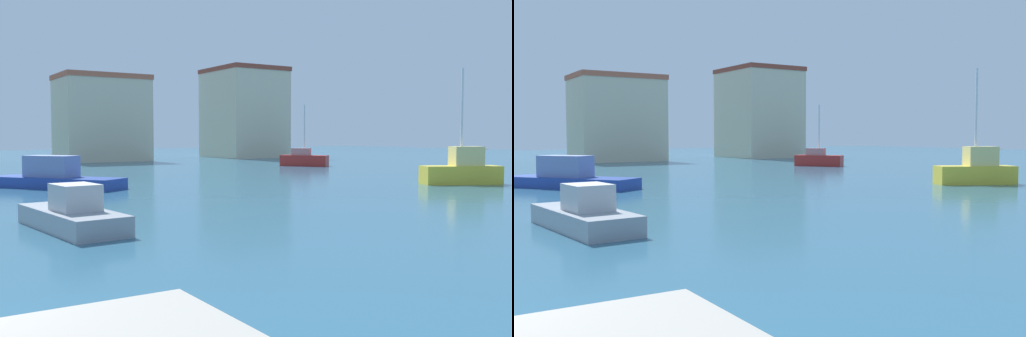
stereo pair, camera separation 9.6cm
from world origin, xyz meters
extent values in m
plane|color=#285670|center=(15.00, 20.00, 0.00)|extent=(160.00, 160.00, 0.00)
cube|color=#B22823|center=(30.28, 31.80, 0.46)|extent=(3.35, 3.96, 0.92)
cube|color=#C4716E|center=(30.12, 32.02, 1.22)|extent=(1.67, 1.79, 0.60)
cylinder|color=silver|center=(30.28, 31.80, 3.06)|extent=(0.12, 0.12, 4.28)
cube|color=#233D93|center=(7.55, 22.42, 0.27)|extent=(5.77, 6.85, 0.55)
cube|color=#6E7DB1|center=(7.41, 22.61, 1.08)|extent=(2.50, 2.78, 1.07)
cube|color=gray|center=(4.89, 9.42, 0.28)|extent=(2.01, 4.76, 0.56)
cube|color=#ADB0B5|center=(4.92, 9.11, 0.92)|extent=(1.18, 1.45, 0.73)
cube|color=gold|center=(26.34, 13.02, 0.49)|extent=(4.30, 3.02, 0.98)
cube|color=#DFCD77|center=(26.61, 12.89, 1.50)|extent=(1.87, 1.61, 1.03)
cylinder|color=silver|center=(26.34, 13.02, 3.57)|extent=(0.12, 0.12, 5.17)
cylinder|color=silver|center=(27.01, 12.68, 1.88)|extent=(1.34, 0.73, 0.08)
cube|color=beige|center=(18.79, 50.29, 4.07)|extent=(8.33, 6.70, 8.14)
cube|color=#B25B42|center=(18.79, 50.29, 8.39)|extent=(8.50, 6.84, 0.50)
cube|color=beige|center=(36.21, 51.25, 5.00)|extent=(7.38, 8.90, 10.00)
cube|color=brown|center=(36.21, 51.25, 10.25)|extent=(7.53, 9.07, 0.50)
camera|label=1|loc=(0.70, -6.54, 2.62)|focal=39.93mm
camera|label=2|loc=(0.78, -6.59, 2.62)|focal=39.93mm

